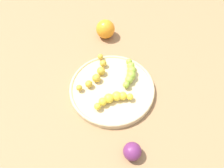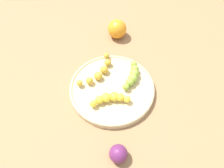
# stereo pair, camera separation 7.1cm
# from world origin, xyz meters

# --- Properties ---
(ground_plane) EXTENTS (2.40, 2.40, 0.00)m
(ground_plane) POSITION_xyz_m (0.00, 0.00, 0.00)
(ground_plane) COLOR #936D47
(fruit_bowl) EXTENTS (0.29, 0.29, 0.02)m
(fruit_bowl) POSITION_xyz_m (0.00, 0.00, 0.01)
(fruit_bowl) COLOR #D1B784
(fruit_bowl) RESTS_ON ground_plane
(banana_green) EXTENTS (0.07, 0.11, 0.03)m
(banana_green) POSITION_xyz_m (-0.08, -0.03, 0.04)
(banana_green) COLOR #8CAD38
(banana_green) RESTS_ON fruit_bowl
(banana_spotted) EXTENTS (0.13, 0.13, 0.03)m
(banana_spotted) POSITION_xyz_m (0.04, -0.06, 0.03)
(banana_spotted) COLOR gold
(banana_spotted) RESTS_ON fruit_bowl
(banana_yellow) EXTENTS (0.13, 0.04, 0.03)m
(banana_yellow) POSITION_xyz_m (0.01, 0.05, 0.03)
(banana_yellow) COLOR yellow
(banana_yellow) RESTS_ON fruit_bowl
(plum_purple) EXTENTS (0.05, 0.05, 0.05)m
(plum_purple) POSITION_xyz_m (0.02, 0.23, 0.03)
(plum_purple) COLOR #662659
(plum_purple) RESTS_ON ground_plane
(orange_fruit) EXTENTS (0.08, 0.08, 0.08)m
(orange_fruit) POSITION_xyz_m (-0.06, -0.27, 0.04)
(orange_fruit) COLOR orange
(orange_fruit) RESTS_ON ground_plane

